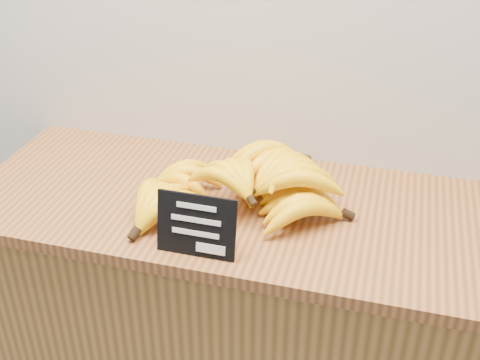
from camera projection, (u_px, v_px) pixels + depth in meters
counter at (245, 347)px, 1.67m from camera, size 1.36×0.50×0.90m
counter_top at (246, 208)px, 1.43m from camera, size 1.33×0.54×0.03m
chalkboard_sign at (196, 226)px, 1.22m from camera, size 0.17×0.03×0.13m
banana_pile at (245, 184)px, 1.38m from camera, size 0.56×0.39×0.13m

